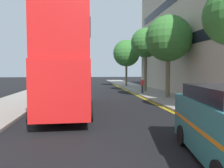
# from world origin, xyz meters

# --- Properties ---
(sidewalk_right) EXTENTS (4.00, 80.00, 0.14)m
(sidewalk_right) POSITION_xyz_m (6.50, 16.00, 0.07)
(sidewalk_right) COLOR gray
(sidewalk_right) RESTS_ON ground
(sidewalk_left) EXTENTS (4.00, 80.00, 0.14)m
(sidewalk_left) POSITION_xyz_m (-6.50, 16.00, 0.07)
(sidewalk_left) COLOR gray
(sidewalk_left) RESTS_ON ground
(kerb_line_outer) EXTENTS (0.10, 56.00, 0.01)m
(kerb_line_outer) POSITION_xyz_m (4.40, 14.00, 0.00)
(kerb_line_outer) COLOR yellow
(kerb_line_outer) RESTS_ON ground
(kerb_line_inner) EXTENTS (0.10, 56.00, 0.01)m
(kerb_line_inner) POSITION_xyz_m (4.24, 14.00, 0.00)
(kerb_line_inner) COLOR yellow
(kerb_line_inner) RESTS_ON ground
(double_decker_bus_away) EXTENTS (2.88, 10.83, 5.64)m
(double_decker_bus_away) POSITION_xyz_m (-2.10, 12.90, 3.03)
(double_decker_bus_away) COLOR red
(double_decker_bus_away) RESTS_ON ground
(pedestrian_far) EXTENTS (0.34, 0.22, 1.62)m
(pedestrian_far) POSITION_xyz_m (5.14, 21.53, 0.99)
(pedestrian_far) COLOR #2D2D38
(pedestrian_far) RESTS_ON sidewalk_right
(street_tree_mid) EXTENTS (4.36, 4.36, 7.49)m
(street_tree_mid) POSITION_xyz_m (5.70, 33.72, 5.43)
(street_tree_mid) COLOR #6B6047
(street_tree_mid) RESTS_ON sidewalk_right
(street_tree_far) EXTENTS (4.19, 4.19, 7.46)m
(street_tree_far) POSITION_xyz_m (6.54, 17.86, 5.48)
(street_tree_far) COLOR #6B6047
(street_tree_far) RESTS_ON sidewalk_right
(street_tree_distant) EXTENTS (3.48, 3.48, 7.46)m
(street_tree_distant) POSITION_xyz_m (6.07, 23.65, 5.82)
(street_tree_distant) COLOR #6B6047
(street_tree_distant) RESTS_ON sidewalk_right
(townhouse_terrace_right) EXTENTS (10.08, 28.00, 14.33)m
(townhouse_terrace_right) POSITION_xyz_m (13.50, 20.59, 7.17)
(townhouse_terrace_right) COLOR #B2A893
(townhouse_terrace_right) RESTS_ON ground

